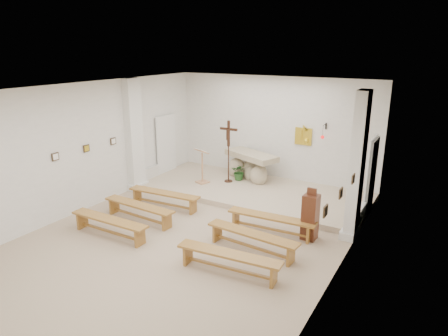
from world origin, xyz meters
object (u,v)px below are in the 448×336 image
Objects in this scene: bench_right_third at (229,258)px; crucifix_stand at (228,147)px; altar at (250,168)px; bench_right_second at (252,237)px; donation_pedestal at (310,217)px; bench_left_second at (139,208)px; lectern at (202,166)px; bench_left_front at (164,196)px; bench_right_front at (271,220)px; bench_left_third at (109,223)px.

crucifix_stand is at bearing 114.79° from bench_right_third.
bench_right_second is (2.16, -4.22, -0.18)m from altar.
crucifix_stand is 5.39m from bench_right_third.
donation_pedestal is 0.58× the size of bench_right_second.
bench_right_third is at bearing -14.82° from bench_left_second.
lectern reaches higher than bench_right_third.
donation_pedestal is at bearing -1.08° from bench_left_front.
bench_left_front and bench_right_second have the same top height.
bench_right_front is at bearing -12.38° from lectern.
bench_right_third is (0.00, -1.04, 0.00)m from bench_right_second.
bench_left_third is at bearing -158.01° from bench_right_second.
bench_left_front is at bearing 176.59° from bench_right_front.
lectern is at bearing 159.35° from donation_pedestal.
bench_right_front and bench_left_second have the same top height.
bench_left_front is at bearing 166.75° from bench_right_second.
bench_right_front is 3.90m from bench_left_third.
crucifix_stand reaches higher than bench_right_second.
donation_pedestal is at bearing -33.44° from crucifix_stand.
lectern is at bearing 145.55° from bench_right_front.
bench_left_front is 1.01× the size of bench_left_third.
bench_right_second is (3.31, -3.04, -0.38)m from lectern.
bench_left_second is at bearing -83.50° from altar.
donation_pedestal is at bearing -22.65° from altar.
bench_right_third is at bearing -93.41° from bench_right_front.
altar is at bearing 121.43° from bench_right_second.
bench_left_third is at bearing -148.88° from donation_pedestal.
donation_pedestal is at bearing 28.52° from bench_left_third.
bench_right_third is at bearing -108.92° from donation_pedestal.
crucifix_stand is 0.91× the size of bench_right_front.
lectern is 3.06m from bench_left_second.
donation_pedestal is at bearing -4.27° from lectern.
lectern is at bearing -143.05° from crucifix_stand.
donation_pedestal is at bearing 10.09° from bench_right_front.
bench_left_second and bench_right_third have the same top height.
donation_pedestal is at bearing 63.88° from bench_right_third.
bench_right_front is at bearing -4.02° from bench_left_front.
bench_left_second is (-0.66, -3.56, -0.97)m from crucifix_stand.
bench_right_front is 1.00× the size of bench_right_third.
altar is at bearing 77.78° from bench_left_second.
lectern is 0.53× the size of bench_right_third.
donation_pedestal is (4.21, -1.78, -0.16)m from lectern.
altar reaches higher than bench_right_third.
bench_left_second and bench_right_second have the same top height.
bench_left_second is at bearing 89.68° from bench_left_third.
bench_right_second is at bearing 85.08° from bench_right_third.
bench_left_third is 3.29m from bench_right_third.
bench_left_second is 3.29m from bench_right_second.
crucifix_stand is at bearing 71.23° from bench_left_front.
bench_right_second and bench_right_third have the same top height.
donation_pedestal is 0.58× the size of bench_left_third.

